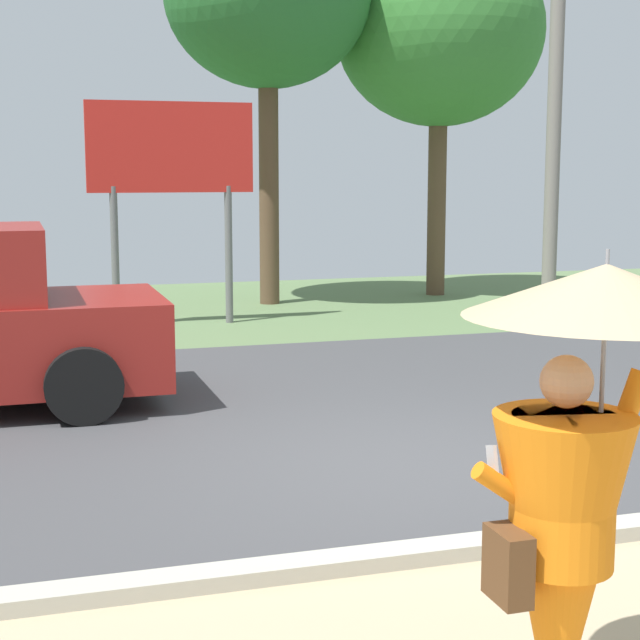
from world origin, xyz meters
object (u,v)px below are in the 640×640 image
Objects in this scene: monk_pedestrian at (574,478)px; tree_left_far at (440,32)px; roadside_billboard at (171,164)px; utility_pole at (555,101)px.

tree_left_far is (5.81, 14.67, 3.89)m from monk_pedestrian.
roadside_billboard is 0.51× the size of tree_left_far.
monk_pedestrian is at bearing -111.59° from tree_left_far.
roadside_billboard is (-6.18, 0.91, -1.02)m from utility_pole.
roadside_billboard is 6.58m from tree_left_far.
tree_left_far is at bearing 23.47° from roadside_billboard.
monk_pedestrian is 16.25m from tree_left_far.
monk_pedestrian is 0.31× the size of tree_left_far.
utility_pole is (6.41, 11.34, 2.39)m from monk_pedestrian.
monk_pedestrian is 13.24m from utility_pole.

